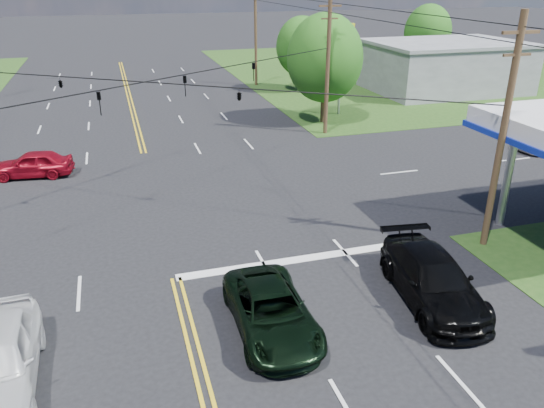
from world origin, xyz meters
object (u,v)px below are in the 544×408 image
object	(u,v)px
pole_right_far	(256,33)
pickup_dkgreen	(272,311)
pole_se	(503,133)
suv_black	(433,279)
tree_right_a	(325,58)
tree_right_b	(302,47)
pole_ne	(328,64)
retail_ne	(445,68)
tree_far_r	(428,32)

from	to	relation	value
pole_right_far	pickup_dkgreen	world-z (taller)	pole_right_far
pole_se	suv_black	xyz separation A→B (m)	(-4.50, -3.01, -4.08)
tree_right_a	pickup_dkgreen	xyz separation A→B (m)	(-11.43, -24.09, -4.15)
tree_right_a	tree_right_b	size ratio (longest dim) A/B	1.15
tree_right_a	pole_se	bearing A→B (deg)	-92.73
pole_se	tree_right_b	world-z (taller)	pole_se
pole_se	tree_right_a	distance (m)	21.02
pole_ne	retail_ne	bearing A→B (deg)	32.91
retail_ne	tree_right_a	distance (m)	18.09
pole_ne	tree_right_b	distance (m)	15.42
pole_se	pole_ne	size ratio (longest dim) A/B	1.00
tree_right_a	tree_far_r	size ratio (longest dim) A/B	1.07
retail_ne	tree_far_r	bearing A→B (deg)	68.20
pole_ne	tree_right_b	world-z (taller)	pole_ne
pole_ne	pole_se	bearing A→B (deg)	-90.00
retail_ne	tree_right_b	bearing A→B (deg)	163.50
tree_right_b	tree_far_r	size ratio (longest dim) A/B	0.93
pole_right_far	suv_black	world-z (taller)	pole_right_far
retail_ne	pole_right_far	distance (m)	19.02
retail_ne	tree_right_b	world-z (taller)	tree_right_b
pole_right_far	suv_black	size ratio (longest dim) A/B	1.75
retail_ne	pole_right_far	size ratio (longest dim) A/B	1.40
retail_ne	pole_right_far	world-z (taller)	pole_right_far
pickup_dkgreen	suv_black	bearing A→B (deg)	1.77
pole_se	pickup_dkgreen	world-z (taller)	pole_se
tree_right_b	tree_right_a	bearing A→B (deg)	-101.77
tree_right_b	suv_black	world-z (taller)	tree_right_b
suv_black	retail_ne	bearing A→B (deg)	63.90
tree_right_a	tree_right_b	distance (m)	12.27
suv_black	pole_se	bearing A→B (deg)	41.60
pickup_dkgreen	pole_right_far	bearing A→B (deg)	76.44
pole_ne	suv_black	world-z (taller)	pole_ne
tree_right_b	pickup_dkgreen	distance (m)	38.84
pole_se	pickup_dkgreen	bearing A→B (deg)	-163.48
suv_black	pickup_dkgreen	bearing A→B (deg)	-171.46
tree_far_r	pole_right_far	bearing A→B (deg)	-174.56
pole_right_far	tree_right_a	bearing A→B (deg)	-86.42
retail_ne	pole_ne	bearing A→B (deg)	-147.09
pole_right_far	retail_ne	bearing A→B (deg)	-25.20
tree_far_r	pickup_dkgreen	bearing A→B (deg)	-126.74
tree_right_a	suv_black	bearing A→B (deg)	-102.90
pole_se	pole_ne	xyz separation A→B (m)	(0.00, 18.00, 0.00)
retail_ne	tree_far_r	world-z (taller)	tree_far_r
pole_se	suv_black	bearing A→B (deg)	-146.18
tree_right_a	pickup_dkgreen	world-z (taller)	tree_right_a
tree_right_b	retail_ne	bearing A→B (deg)	-16.50
pole_se	retail_ne	bearing A→B (deg)	59.62
tree_far_r	tree_right_a	bearing A→B (deg)	-138.01
pole_right_far	tree_far_r	distance (m)	21.10
pole_se	tree_far_r	size ratio (longest dim) A/B	1.25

